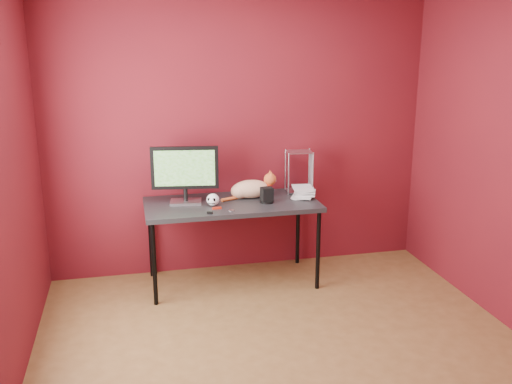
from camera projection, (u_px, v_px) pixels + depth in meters
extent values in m
cube|color=brown|center=(291.00, 361.00, 3.90)|extent=(3.50, 3.50, 0.01)
cube|color=#591019|center=(240.00, 132.00, 5.20)|extent=(3.50, 0.02, 2.60)
cube|color=#591019|center=(444.00, 299.00, 1.91)|extent=(3.50, 0.02, 2.60)
cube|color=black|center=(232.00, 204.00, 4.96)|extent=(1.50, 0.70, 0.04)
cylinder|color=black|center=(154.00, 264.00, 4.63)|extent=(0.04, 0.04, 0.71)
cylinder|color=black|center=(318.00, 250.00, 4.93)|extent=(0.04, 0.04, 0.71)
cylinder|color=black|center=(151.00, 240.00, 5.19)|extent=(0.04, 0.04, 0.71)
cylinder|color=black|center=(298.00, 228.00, 5.49)|extent=(0.04, 0.04, 0.71)
cube|color=#B5B6BB|center=(186.00, 202.00, 4.93)|extent=(0.29, 0.22, 0.02)
cylinder|color=black|center=(186.00, 194.00, 4.91)|extent=(0.04, 0.04, 0.11)
cube|color=black|center=(185.00, 168.00, 4.85)|extent=(0.57, 0.12, 0.37)
cube|color=#1A4B14|center=(185.00, 168.00, 4.85)|extent=(0.51, 0.08, 0.31)
ellipsoid|color=#C26529|center=(251.00, 189.00, 5.07)|extent=(0.35, 0.20, 0.16)
ellipsoid|color=#C26529|center=(240.00, 191.00, 5.06)|extent=(0.17, 0.16, 0.13)
sphere|color=white|center=(262.00, 191.00, 5.10)|extent=(0.11, 0.11, 0.11)
sphere|color=#C15625|center=(270.00, 179.00, 5.08)|extent=(0.11, 0.11, 0.11)
cone|color=#C15625|center=(271.00, 174.00, 5.04)|extent=(0.04, 0.04, 0.05)
cone|color=#C15625|center=(270.00, 172.00, 5.09)|extent=(0.04, 0.04, 0.05)
cylinder|color=red|center=(268.00, 184.00, 5.09)|extent=(0.08, 0.08, 0.01)
cylinder|color=#C15625|center=(231.00, 199.00, 5.01)|extent=(0.18, 0.10, 0.03)
ellipsoid|color=white|center=(213.00, 200.00, 4.83)|extent=(0.11, 0.11, 0.11)
ellipsoid|color=black|center=(211.00, 200.00, 4.78)|extent=(0.03, 0.02, 0.03)
ellipsoid|color=black|center=(216.00, 200.00, 4.79)|extent=(0.03, 0.02, 0.03)
cube|color=black|center=(214.00, 203.00, 4.79)|extent=(0.06, 0.03, 0.01)
cylinder|color=black|center=(267.00, 202.00, 4.94)|extent=(0.12, 0.12, 0.02)
cube|color=black|center=(267.00, 194.00, 4.92)|extent=(0.11, 0.10, 0.12)
imported|color=beige|center=(294.00, 183.00, 5.12)|extent=(0.27, 0.30, 0.24)
imported|color=beige|center=(294.00, 157.00, 5.05)|extent=(0.25, 0.29, 0.24)
imported|color=beige|center=(295.00, 129.00, 4.99)|extent=(0.24, 0.28, 0.24)
imported|color=beige|center=(295.00, 102.00, 4.92)|extent=(0.21, 0.27, 0.24)
cylinder|color=#B5B6BB|center=(290.00, 174.00, 5.13)|extent=(0.01, 0.01, 0.39)
cylinder|color=#B5B6BB|center=(314.00, 173.00, 5.18)|extent=(0.01, 0.01, 0.39)
cylinder|color=#B5B6BB|center=(285.00, 170.00, 5.30)|extent=(0.01, 0.01, 0.39)
cylinder|color=#B5B6BB|center=(308.00, 169.00, 5.35)|extent=(0.01, 0.01, 0.39)
cube|color=#B5B6BB|center=(299.00, 191.00, 5.29)|extent=(0.24, 0.21, 0.01)
cube|color=#B5B6BB|center=(299.00, 152.00, 5.19)|extent=(0.24, 0.21, 0.01)
cube|color=#AD1F0D|center=(217.00, 208.00, 4.76)|extent=(0.08, 0.03, 0.02)
cube|color=black|center=(210.00, 213.00, 4.63)|extent=(0.05, 0.04, 0.02)
cylinder|color=#B5B6BB|center=(231.00, 210.00, 4.72)|extent=(0.05, 0.05, 0.00)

